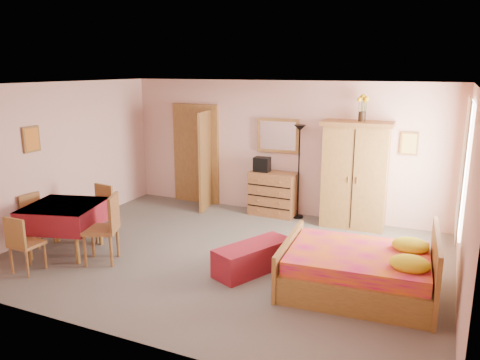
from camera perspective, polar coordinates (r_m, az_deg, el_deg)
The scene contains 23 objects.
floor at distance 7.33m, azimuth -1.70°, elevation -9.20°, with size 6.50×6.50×0.00m, color slate.
ceiling at distance 6.76m, azimuth -1.86°, elevation 11.56°, with size 6.50×6.50×0.00m, color brown.
wall_back at distance 9.20m, azimuth 5.09°, elevation 3.89°, with size 6.50×0.10×2.60m, color beige.
wall_front at distance 4.89m, azimuth -14.78°, elevation -5.18°, with size 6.50×0.10×2.60m, color beige.
wall_left at distance 8.83m, azimuth -21.11°, elevation 2.63°, with size 0.10×5.00×2.60m, color beige.
wall_right at distance 6.27m, azimuth 26.02°, elevation -2.03°, with size 0.10×5.00×2.60m, color beige.
doorway at distance 10.00m, azimuth -5.34°, elevation 3.06°, with size 1.06×0.12×2.15m, color #9E6B35.
window at distance 7.40m, azimuth 25.66°, elevation 1.42°, with size 0.08×1.40×1.95m, color white.
picture_left at distance 8.34m, azimuth -24.10°, elevation 4.56°, with size 0.04×0.32×0.42m, color orange.
picture_back at distance 8.66m, azimuth 19.93°, elevation 4.21°, with size 0.30×0.04×0.40m, color #D8BF59.
chest_of_drawers at distance 9.18m, azimuth 4.06°, elevation -1.69°, with size 0.91×0.45×0.86m, color #995F34.
wall_mirror at distance 9.15m, azimuth 4.64°, elevation 5.43°, with size 0.84×0.04×0.66m, color white.
stereo at distance 9.12m, azimuth 2.70°, elevation 1.91°, with size 0.30×0.22×0.28m, color black.
floor_lamp at distance 8.95m, azimuth 7.16°, elevation 0.96°, with size 0.23×0.23×1.80m, color black.
wardrobe at distance 8.62m, azimuth 13.84°, elevation 0.60°, with size 1.23×0.63×1.92m, color #A37337.
sunflower_vase at distance 8.47m, azimuth 14.71°, elevation 8.51°, with size 0.19×0.19×0.46m, color yellow.
bed at distance 6.28m, azimuth 14.20°, elevation -9.28°, with size 1.91×1.51×0.89m, color #C71365.
bench at distance 6.75m, azimuth 1.64°, elevation -9.43°, with size 0.45×1.20×0.40m, color maroon.
dining_table at distance 7.82m, azimuth -20.50°, elevation -5.56°, with size 1.06×1.06×0.78m, color maroon.
chair_south at distance 7.30m, azimuth -24.55°, elevation -7.03°, with size 0.38×0.38×0.84m, color #9C6534.
chair_north at distance 8.26m, azimuth -17.09°, elevation -3.84°, with size 0.41×0.41×0.90m, color olive.
chair_west at distance 8.32m, azimuth -23.37°, elevation -4.48°, with size 0.38×0.38×0.84m, color olive.
chair_east at distance 7.23m, azimuth -16.63°, elevation -5.74°, with size 0.47×0.47×1.03m, color #976333.
Camera 1 is at (2.98, -6.07, 2.83)m, focal length 35.00 mm.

